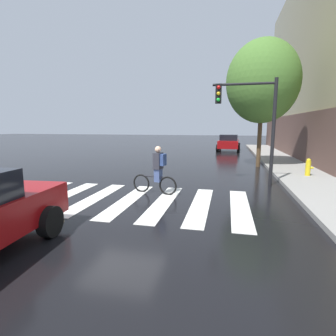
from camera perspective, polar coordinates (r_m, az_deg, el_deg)
The scene contains 8 objects.
ground_plane at distance 8.70m, azimuth -9.94°, elevation -6.86°, with size 120.00×120.00×0.00m, color black.
crosswalk_stripes at distance 8.62m, azimuth -8.70°, elevation -6.93°, with size 7.56×3.92×0.01m.
manhole_cover at distance 7.25m, azimuth -24.17°, elevation -10.79°, with size 0.64×0.64×0.01m, color #473D1E.
sedan_mid at distance 26.07m, azimuth 13.08°, elevation 5.47°, with size 2.30×4.60×1.56m.
cyclist at distance 9.13m, azimuth -2.33°, elevation -0.53°, with size 1.69×0.42×1.69m.
traffic_light_near at distance 11.07m, azimuth 17.84°, elevation 11.22°, with size 2.47×0.28×4.20m.
fire_hydrant at distance 13.41m, azimuth 28.19°, elevation 0.15°, with size 0.33×0.22×0.78m.
street_tree_near at distance 16.35m, azimuth 19.87°, elevation 17.24°, with size 4.01×4.01×7.14m.
Camera 1 is at (3.26, -7.70, 2.38)m, focal length 28.01 mm.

